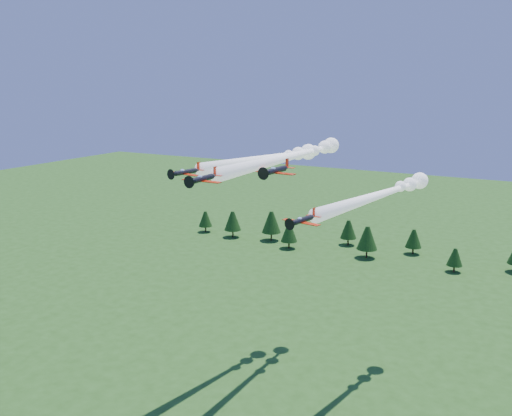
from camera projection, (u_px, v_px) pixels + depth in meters
The scene contains 6 objects.
ground at pixel (244, 412), 108.93m from camera, with size 600.00×600.00×0.00m, color #254D18.
plane_lead at pixel (294, 156), 118.80m from camera, with size 7.08×59.30×3.70m.
plane_left at pixel (270, 158), 123.81m from camera, with size 12.72×44.69×3.70m.
plane_right at pixel (384, 194), 114.12m from camera, with size 13.73×50.60×3.70m.
plane_slot at pixel (276, 170), 104.44m from camera, with size 8.32×9.03×2.92m.
treeline at pixel (391, 240), 201.84m from camera, with size 166.19×21.24×11.73m.
Camera 1 is at (48.95, -84.58, 62.02)m, focal length 40.00 mm.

